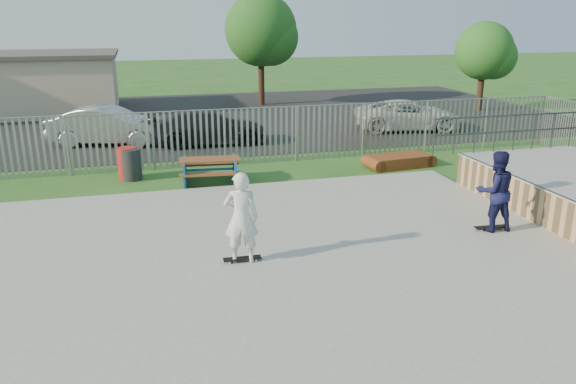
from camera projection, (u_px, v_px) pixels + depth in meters
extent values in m
plane|color=#275A1F|center=(245.00, 277.00, 11.42)|extent=(120.00, 120.00, 0.00)
cube|color=gray|center=(245.00, 274.00, 11.40)|extent=(15.00, 12.00, 0.15)
cylinder|color=#383A3F|center=(536.00, 186.00, 13.86)|extent=(0.06, 7.00, 0.06)
cube|color=brown|center=(210.00, 160.00, 17.63)|extent=(1.95, 0.93, 0.06)
cube|color=brown|center=(210.00, 174.00, 17.13)|extent=(1.91, 0.49, 0.05)
cube|color=brown|center=(210.00, 164.00, 18.32)|extent=(1.91, 0.49, 0.05)
cube|color=#165097|center=(210.00, 171.00, 17.75)|extent=(1.82, 1.64, 0.78)
cube|color=brown|center=(399.00, 161.00, 19.72)|extent=(2.18, 1.27, 0.41)
cylinder|color=#A81C19|center=(128.00, 163.00, 18.20)|extent=(0.62, 0.62, 1.03)
cylinder|color=black|center=(132.00, 164.00, 18.07)|extent=(0.61, 0.61, 1.02)
cube|color=black|center=(177.00, 119.00, 28.93)|extent=(40.00, 18.00, 0.02)
imported|color=#B9B8BD|center=(109.00, 126.00, 22.88)|extent=(4.98, 2.78, 1.55)
imported|color=black|center=(208.00, 127.00, 22.99)|extent=(4.82, 2.03, 1.39)
imported|color=silver|center=(409.00, 115.00, 25.86)|extent=(5.22, 3.11, 1.36)
cube|color=#C2AF95|center=(19.00, 85.00, 30.21)|extent=(10.00, 6.00, 3.00)
cube|color=#4C4742|center=(15.00, 55.00, 29.73)|extent=(10.40, 6.40, 0.20)
cylinder|color=#392216|center=(261.00, 74.00, 32.82)|extent=(0.35, 0.35, 3.68)
sphere|color=#23541D|center=(261.00, 30.00, 32.08)|extent=(4.13, 4.13, 4.13)
cylinder|color=#3D2518|center=(481.00, 85.00, 31.06)|extent=(0.33, 0.33, 2.79)
sphere|color=#275C1F|center=(484.00, 51.00, 30.50)|extent=(3.12, 3.12, 3.12)
cube|color=black|center=(491.00, 227.00, 13.55)|extent=(0.81, 0.26, 0.02)
cube|color=black|center=(242.00, 258.00, 11.80)|extent=(0.81, 0.23, 0.02)
imported|color=#141640|center=(495.00, 191.00, 13.27)|extent=(1.00, 0.80, 1.95)
imported|color=silver|center=(241.00, 218.00, 11.52)|extent=(0.79, 0.61, 1.95)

